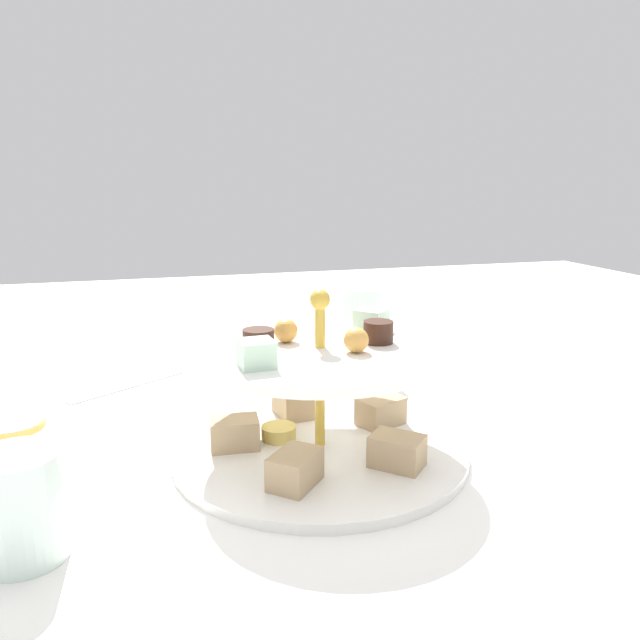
{
  "coord_description": "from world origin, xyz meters",
  "views": [
    {
      "loc": [
        0.16,
        0.56,
        0.27
      ],
      "look_at": [
        0.0,
        0.0,
        0.14
      ],
      "focal_mm": 34.56,
      "sensor_mm": 36.0,
      "label": 1
    }
  ],
  "objects_px": {
    "water_glass_tall_right": "(359,330)",
    "water_glass_short_left": "(21,506)",
    "teacup_with_saucer": "(15,448)",
    "tiered_serving_stand": "(320,409)",
    "butter_knife_right": "(128,386)"
  },
  "relations": [
    {
      "from": "water_glass_short_left",
      "to": "teacup_with_saucer",
      "type": "xyz_separation_m",
      "value": [
        0.03,
        -0.15,
        -0.02
      ]
    },
    {
      "from": "tiered_serving_stand",
      "to": "butter_knife_right",
      "type": "distance_m",
      "value": 0.33
    },
    {
      "from": "water_glass_tall_right",
      "to": "tiered_serving_stand",
      "type": "bearing_deg",
      "value": 62.47
    },
    {
      "from": "tiered_serving_stand",
      "to": "water_glass_tall_right",
      "type": "height_order",
      "value": "tiered_serving_stand"
    },
    {
      "from": "teacup_with_saucer",
      "to": "tiered_serving_stand",
      "type": "bearing_deg",
      "value": 171.47
    },
    {
      "from": "water_glass_tall_right",
      "to": "teacup_with_saucer",
      "type": "relative_size",
      "value": 1.37
    },
    {
      "from": "water_glass_tall_right",
      "to": "teacup_with_saucer",
      "type": "distance_m",
      "value": 0.47
    },
    {
      "from": "tiered_serving_stand",
      "to": "butter_knife_right",
      "type": "bearing_deg",
      "value": -54.44
    },
    {
      "from": "water_glass_tall_right",
      "to": "water_glass_short_left",
      "type": "height_order",
      "value": "water_glass_tall_right"
    },
    {
      "from": "water_glass_short_left",
      "to": "teacup_with_saucer",
      "type": "bearing_deg",
      "value": -78.04
    },
    {
      "from": "tiered_serving_stand",
      "to": "water_glass_short_left",
      "type": "xyz_separation_m",
      "value": [
        0.26,
        0.11,
        -0.01
      ]
    },
    {
      "from": "tiered_serving_stand",
      "to": "water_glass_tall_right",
      "type": "distance_m",
      "value": 0.28
    },
    {
      "from": "water_glass_short_left",
      "to": "teacup_with_saucer",
      "type": "relative_size",
      "value": 0.91
    },
    {
      "from": "water_glass_tall_right",
      "to": "water_glass_short_left",
      "type": "distance_m",
      "value": 0.52
    },
    {
      "from": "teacup_with_saucer",
      "to": "water_glass_tall_right",
      "type": "bearing_deg",
      "value": -154.0
    }
  ]
}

